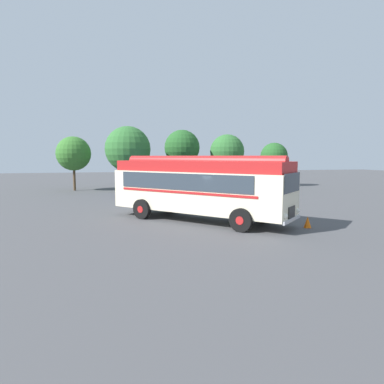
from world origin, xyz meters
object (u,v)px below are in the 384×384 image
at_px(vintage_bus, 199,186).
at_px(box_van, 144,180).
at_px(car_near_left, 174,185).
at_px(car_mid_left, 206,184).
at_px(traffic_cone, 308,222).

height_order(vintage_bus, box_van, vintage_bus).
bearing_deg(car_near_left, car_mid_left, 5.95).
distance_m(car_mid_left, traffic_cone, 16.62).
height_order(car_mid_left, traffic_cone, car_mid_left).
bearing_deg(car_mid_left, traffic_cone, -88.99).
bearing_deg(car_mid_left, car_near_left, -174.05).
relative_size(car_mid_left, box_van, 0.72).
bearing_deg(traffic_cone, car_near_left, 101.79).
height_order(vintage_bus, car_near_left, vintage_bus).
relative_size(vintage_bus, box_van, 1.54).
relative_size(box_van, traffic_cone, 10.73).
xyz_separation_m(vintage_bus, box_van, (-1.54, 13.25, -0.53)).
bearing_deg(traffic_cone, car_mid_left, 91.01).
bearing_deg(car_mid_left, vintage_bus, -107.82).
bearing_deg(box_van, car_mid_left, 2.87).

